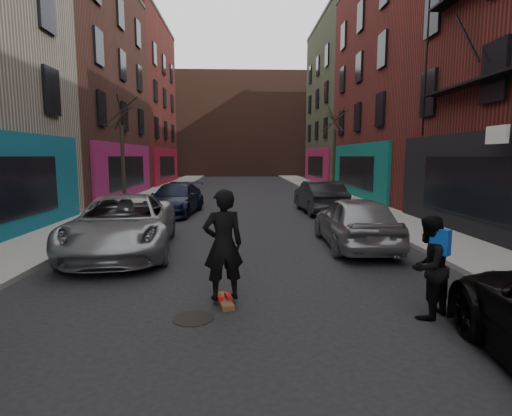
{
  "coord_description": "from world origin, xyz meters",
  "views": [
    {
      "loc": [
        -0.13,
        -2.97,
        2.7
      ],
      "look_at": [
        0.2,
        5.53,
        1.6
      ],
      "focal_mm": 28.0,
      "sensor_mm": 36.0,
      "label": 1
    }
  ],
  "objects": [
    {
      "name": "parked_left_end",
      "position": [
        -3.2,
        15.79,
        0.72
      ],
      "size": [
        2.49,
        5.11,
        1.43
      ],
      "primitive_type": "imported",
      "rotation": [
        0.0,
        0.0,
        -0.1
      ],
      "color": "black",
      "rests_on": "ground"
    },
    {
      "name": "skateboard",
      "position": [
        -0.45,
        4.13,
        0.05
      ],
      "size": [
        0.42,
        0.83,
        0.1
      ],
      "primitive_type": "cube",
      "rotation": [
        0.0,
        0.0,
        0.26
      ],
      "color": "brown",
      "rests_on": "ground"
    },
    {
      "name": "skateboarder",
      "position": [
        -0.45,
        4.13,
        1.12
      ],
      "size": [
        0.84,
        0.66,
        2.03
      ],
      "primitive_type": "imported",
      "rotation": [
        0.0,
        0.0,
        3.4
      ],
      "color": "black",
      "rests_on": "skateboard"
    },
    {
      "name": "parked_right_far",
      "position": [
        3.27,
        8.65,
        0.78
      ],
      "size": [
        1.95,
        4.64,
        1.57
      ],
      "primitive_type": "imported",
      "rotation": [
        0.0,
        0.0,
        3.12
      ],
      "color": "gray",
      "rests_on": "ground"
    },
    {
      "name": "tree_right_far",
      "position": [
        6.2,
        24.0,
        3.53
      ],
      "size": [
        2.0,
        2.0,
        6.8
      ],
      "primitive_type": null,
      "color": "black",
      "rests_on": "sidewalk_right"
    },
    {
      "name": "sidewalk_left",
      "position": [
        -6.25,
        30.0,
        0.07
      ],
      "size": [
        2.5,
        84.0,
        0.13
      ],
      "primitive_type": "cube",
      "color": "gray",
      "rests_on": "ground"
    },
    {
      "name": "parked_left_far",
      "position": [
        -3.45,
        8.27,
        0.81
      ],
      "size": [
        3.33,
        6.07,
        1.61
      ],
      "primitive_type": "imported",
      "rotation": [
        0.0,
        0.0,
        0.12
      ],
      "color": "gray",
      "rests_on": "ground"
    },
    {
      "name": "pedestrian",
      "position": [
        3.0,
        3.39,
        0.88
      ],
      "size": [
        1.07,
        1.03,
        1.73
      ],
      "rotation": [
        0.0,
        0.0,
        3.78
      ],
      "color": "black",
      "rests_on": "ground"
    },
    {
      "name": "parked_right_end",
      "position": [
        3.65,
        15.97,
        0.77
      ],
      "size": [
        1.88,
        4.77,
        1.55
      ],
      "primitive_type": "imported",
      "rotation": [
        0.0,
        0.0,
        3.2
      ],
      "color": "black",
      "rests_on": "ground"
    },
    {
      "name": "building_far",
      "position": [
        0.0,
        56.0,
        7.0
      ],
      "size": [
        40.0,
        10.0,
        14.0
      ],
      "primitive_type": "cube",
      "color": "#47281E",
      "rests_on": "ground"
    },
    {
      "name": "sidewalk_right",
      "position": [
        6.25,
        30.0,
        0.07
      ],
      "size": [
        2.5,
        84.0,
        0.13
      ],
      "primitive_type": "cube",
      "color": "gray",
      "rests_on": "ground"
    },
    {
      "name": "tree_left_far",
      "position": [
        -6.2,
        18.0,
        3.38
      ],
      "size": [
        2.0,
        2.0,
        6.5
      ],
      "primitive_type": null,
      "color": "black",
      "rests_on": "sidewalk_left"
    },
    {
      "name": "manhole",
      "position": [
        -0.94,
        3.47,
        0.01
      ],
      "size": [
        0.78,
        0.78,
        0.01
      ],
      "primitive_type": "cylinder",
      "rotation": [
        0.0,
        0.0,
        -0.13
      ],
      "color": "black",
      "rests_on": "ground"
    }
  ]
}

